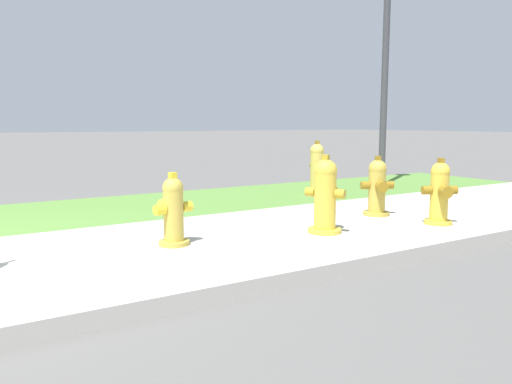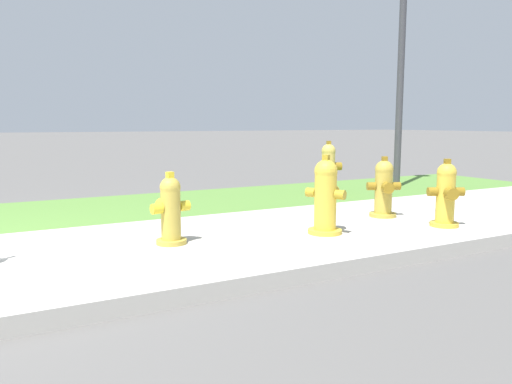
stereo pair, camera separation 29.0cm
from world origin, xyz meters
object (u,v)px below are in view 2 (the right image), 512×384
object	(u,v)px
fire_hydrant_across_street	(446,195)
street_lamp	(403,2)
fire_hydrant_at_driveway	(329,169)
fire_hydrant_by_grass_verge	(326,197)
fire_hydrant_far_end	(384,189)
fire_hydrant_near_corner	(170,210)

from	to	relation	value
fire_hydrant_across_street	street_lamp	distance (m)	4.18
fire_hydrant_across_street	fire_hydrant_at_driveway	bearing A→B (deg)	-70.04
fire_hydrant_across_street	fire_hydrant_at_driveway	world-z (taller)	fire_hydrant_at_driveway
fire_hydrant_across_street	street_lamp	size ratio (longest dim) A/B	0.16
fire_hydrant_by_grass_verge	street_lamp	bearing A→B (deg)	96.91
fire_hydrant_by_grass_verge	fire_hydrant_far_end	distance (m)	1.15
fire_hydrant_far_end	street_lamp	bearing A→B (deg)	-111.52
fire_hydrant_at_driveway	fire_hydrant_by_grass_verge	distance (m)	2.68
fire_hydrant_near_corner	fire_hydrant_by_grass_verge	distance (m)	1.46
fire_hydrant_across_street	fire_hydrant_far_end	bearing A→B (deg)	-47.51
fire_hydrant_near_corner	fire_hydrant_at_driveway	size ratio (longest dim) A/B	0.80
fire_hydrant_near_corner	fire_hydrant_across_street	world-z (taller)	fire_hydrant_across_street
fire_hydrant_at_driveway	fire_hydrant_far_end	distance (m)	1.82
fire_hydrant_across_street	fire_hydrant_near_corner	bearing A→B (deg)	15.23
fire_hydrant_across_street	fire_hydrant_far_end	distance (m)	0.73
fire_hydrant_far_end	fire_hydrant_near_corner	bearing A→B (deg)	27.34
fire_hydrant_by_grass_verge	street_lamp	distance (m)	4.71
fire_hydrant_across_street	fire_hydrant_by_grass_verge	xyz separation A→B (m)	(-1.26, 0.31, 0.03)
fire_hydrant_near_corner	fire_hydrant_at_driveway	distance (m)	3.55
fire_hydrant_far_end	street_lamp	world-z (taller)	street_lamp
fire_hydrant_far_end	street_lamp	xyz separation A→B (m)	(2.08, 1.94, 2.63)
fire_hydrant_near_corner	fire_hydrant_across_street	xyz separation A→B (m)	(2.69, -0.62, 0.03)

